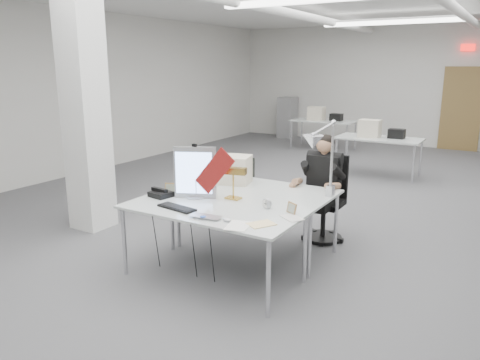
# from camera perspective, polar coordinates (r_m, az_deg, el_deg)

# --- Properties ---
(room_shell) EXTENTS (10.04, 14.04, 3.24)m
(room_shell) POSITION_cam_1_polar(r_m,az_deg,el_deg) (6.79, 9.54, 9.92)
(room_shell) COLOR #4D4D50
(room_shell) RESTS_ON ground
(desk_main) EXTENTS (1.80, 0.90, 0.02)m
(desk_main) POSITION_cam_1_polar(r_m,az_deg,el_deg) (4.66, -3.42, -3.60)
(desk_main) COLOR silver
(desk_main) RESTS_ON room_shell
(desk_second) EXTENTS (1.80, 0.90, 0.02)m
(desk_second) POSITION_cam_1_polar(r_m,az_deg,el_deg) (5.40, 1.97, -1.14)
(desk_second) COLOR silver
(desk_second) RESTS_ON room_shell
(bg_desk_a) EXTENTS (1.60, 0.80, 0.02)m
(bg_desk_a) POSITION_cam_1_polar(r_m,az_deg,el_deg) (9.56, 16.62, 4.89)
(bg_desk_a) COLOR silver
(bg_desk_a) RESTS_ON room_shell
(bg_desk_b) EXTENTS (1.60, 0.80, 0.02)m
(bg_desk_b) POSITION_cam_1_polar(r_m,az_deg,el_deg) (12.24, 10.15, 7.11)
(bg_desk_b) COLOR silver
(bg_desk_b) RESTS_ON room_shell
(filing_cabinet) EXTENTS (0.45, 0.55, 1.20)m
(filing_cabinet) POSITION_cam_1_polar(r_m,az_deg,el_deg) (14.24, 5.80, 7.60)
(filing_cabinet) COLOR gray
(filing_cabinet) RESTS_ON room_shell
(office_chair) EXTENTS (0.56, 0.56, 1.08)m
(office_chair) POSITION_cam_1_polar(r_m,az_deg,el_deg) (5.86, 10.21, -2.22)
(office_chair) COLOR black
(office_chair) RESTS_ON room_shell
(seated_person) EXTENTS (0.52, 0.63, 0.90)m
(seated_person) POSITION_cam_1_polar(r_m,az_deg,el_deg) (5.72, 10.19, 1.13)
(seated_person) COLOR black
(seated_person) RESTS_ON office_chair
(monitor) EXTENTS (0.42, 0.23, 0.55)m
(monitor) POSITION_cam_1_polar(r_m,az_deg,el_deg) (4.97, -5.49, 0.91)
(monitor) COLOR #A2A2A6
(monitor) RESTS_ON desk_main
(pennant) EXTENTS (0.47, 0.04, 0.51)m
(pennant) POSITION_cam_1_polar(r_m,az_deg,el_deg) (4.77, -3.11, 1.11)
(pennant) COLOR maroon
(pennant) RESTS_ON monitor
(keyboard) EXTENTS (0.44, 0.20, 0.02)m
(keyboard) POSITION_cam_1_polar(r_m,az_deg,el_deg) (4.67, -7.72, -3.37)
(keyboard) COLOR black
(keyboard) RESTS_ON desk_main
(laptop) EXTENTS (0.32, 0.23, 0.02)m
(laptop) POSITION_cam_1_polar(r_m,az_deg,el_deg) (4.33, -4.53, -4.68)
(laptop) COLOR #ACACB1
(laptop) RESTS_ON desk_main
(mouse) EXTENTS (0.09, 0.07, 0.03)m
(mouse) POSITION_cam_1_polar(r_m,az_deg,el_deg) (4.26, -1.60, -4.87)
(mouse) COLOR silver
(mouse) RESTS_ON desk_main
(bankers_lamp) EXTENTS (0.31, 0.18, 0.33)m
(bankers_lamp) POSITION_cam_1_polar(r_m,az_deg,el_deg) (4.93, -0.83, -0.45)
(bankers_lamp) COLOR gold
(bankers_lamp) RESTS_ON desk_main
(desk_phone) EXTENTS (0.25, 0.24, 0.06)m
(desk_phone) POSITION_cam_1_polar(r_m,az_deg,el_deg) (5.12, -9.60, -1.72)
(desk_phone) COLOR black
(desk_phone) RESTS_ON desk_main
(picture_frame_left) EXTENTS (0.14, 0.09, 0.11)m
(picture_frame_left) POSITION_cam_1_polar(r_m,az_deg,el_deg) (5.26, -8.41, -0.94)
(picture_frame_left) COLOR #B0834C
(picture_frame_left) RESTS_ON desk_main
(picture_frame_right) EXTENTS (0.13, 0.10, 0.11)m
(picture_frame_right) POSITION_cam_1_polar(r_m,az_deg,el_deg) (4.50, 6.32, -3.42)
(picture_frame_right) COLOR #A97A49
(picture_frame_right) RESTS_ON desk_main
(desk_clock) EXTENTS (0.11, 0.06, 0.11)m
(desk_clock) POSITION_cam_1_polar(r_m,az_deg,el_deg) (4.64, 3.30, -2.88)
(desk_clock) COLOR #AFAFB4
(desk_clock) RESTS_ON desk_main
(paper_stack_a) EXTENTS (0.26, 0.31, 0.01)m
(paper_stack_a) POSITION_cam_1_polar(r_m,az_deg,el_deg) (4.15, -0.23, -5.60)
(paper_stack_a) COLOR white
(paper_stack_a) RESTS_ON desk_main
(paper_stack_b) EXTENTS (0.27, 0.29, 0.01)m
(paper_stack_b) POSITION_cam_1_polar(r_m,az_deg,el_deg) (4.19, 2.61, -5.39)
(paper_stack_b) COLOR #FFDF98
(paper_stack_b) RESTS_ON desk_main
(paper_stack_c) EXTENTS (0.26, 0.24, 0.01)m
(paper_stack_c) POSITION_cam_1_polar(r_m,az_deg,el_deg) (4.39, 6.35, -4.59)
(paper_stack_c) COLOR silver
(paper_stack_c) RESTS_ON desk_main
(beige_monitor) EXTENTS (0.42, 0.41, 0.33)m
(beige_monitor) POSITION_cam_1_polar(r_m,az_deg,el_deg) (5.60, -0.59, 1.29)
(beige_monitor) COLOR beige
(beige_monitor) RESTS_ON desk_second
(architect_lamp) EXTENTS (0.30, 0.70, 0.88)m
(architect_lamp) POSITION_cam_1_polar(r_m,az_deg,el_deg) (4.84, 10.13, 2.36)
(architect_lamp) COLOR #B5B5B9
(architect_lamp) RESTS_ON desk_second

